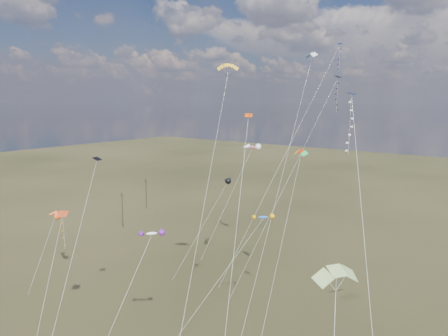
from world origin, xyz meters
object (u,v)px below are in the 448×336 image
Objects in this scene: utility_pole_far at (146,193)px; parafoil_yellow at (227,67)px; utility_pole_near at (122,209)px; novelty_black_orange at (55,215)px; diamond_black_high at (331,106)px.

parafoil_yellow is (49.78, -30.22, 27.85)m from utility_pole_far.
novelty_black_orange reaches higher than utility_pole_near.
utility_pole_near is 52.05m from diamond_black_high.
parafoil_yellow is 3.02× the size of novelty_black_orange.
parafoil_yellow reaches higher than utility_pole_near.
parafoil_yellow is at bearing 12.30° from novelty_black_orange.
diamond_black_high is at bearing 76.01° from parafoil_yellow.
utility_pole_far is 0.74× the size of novelty_black_orange.
diamond_black_high is at bearing 36.83° from novelty_black_orange.
parafoil_yellow is (-4.77, -19.13, 4.73)m from diamond_black_high.
utility_pole_near is 1.00× the size of utility_pole_far.
novelty_black_orange reaches higher than utility_pole_far.
utility_pole_near is 0.24× the size of parafoil_yellow.
parafoil_yellow reaches higher than diamond_black_high.
utility_pole_far is at bearing 119.21° from novelty_black_orange.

